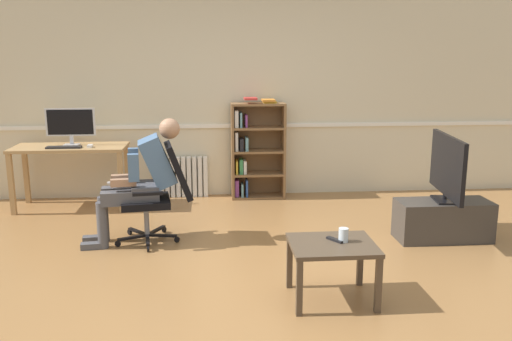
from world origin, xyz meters
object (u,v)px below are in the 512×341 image
object	(u,v)px
computer_desk	(70,155)
spare_remote	(335,240)
imac_monitor	(70,124)
tv_screen	(447,167)
coffee_table	(332,252)
drinking_glass	(343,235)
keyboard	(64,147)
office_chair	(161,189)
bookshelf	(255,150)
person_seated	(141,178)
tv_stand	(443,220)
computer_mouse	(90,146)
radiator	(181,177)

from	to	relation	value
computer_desk	spare_remote	xyz separation A→B (m)	(2.59, -2.70, -0.19)
imac_monitor	tv_screen	bearing A→B (deg)	-21.73
tv_screen	coffee_table	world-z (taller)	tv_screen
drinking_glass	spare_remote	size ratio (longest dim) A/B	0.70
keyboard	office_chair	xyz separation A→B (m)	(1.21, -1.15, -0.24)
bookshelf	office_chair	world-z (taller)	bookshelf
person_seated	computer_desk	bearing A→B (deg)	-150.32
imac_monitor	tv_stand	bearing A→B (deg)	-21.74
keyboard	office_chair	world-z (taller)	office_chair
tv_screen	spare_remote	size ratio (longest dim) A/B	6.58
coffee_table	keyboard	bearing A→B (deg)	134.96
computer_mouse	spare_remote	distance (m)	3.49
computer_mouse	radiator	xyz separation A→B (m)	(1.02, 0.51, -0.51)
computer_mouse	radiator	bearing A→B (deg)	26.61
bookshelf	radiator	world-z (taller)	bookshelf
office_chair	person_seated	distance (m)	0.22
tv_stand	drinking_glass	xyz separation A→B (m)	(-1.33, -1.21, 0.30)
computer_desk	keyboard	size ratio (longest dim) A/B	3.35
tv_stand	drinking_glass	size ratio (longest dim) A/B	8.79
tv_stand	person_seated	bearing A→B (deg)	176.39
bookshelf	imac_monitor	bearing A→B (deg)	-174.50
bookshelf	tv_stand	bearing A→B (deg)	-45.88
computer_mouse	imac_monitor	bearing A→B (deg)	142.23
office_chair	tv_stand	bearing A→B (deg)	78.27
imac_monitor	person_seated	distance (m)	1.75
computer_mouse	spare_remote	size ratio (longest dim) A/B	0.67
bookshelf	tv_screen	xyz separation A→B (m)	(1.75, -1.80, 0.12)
bookshelf	coffee_table	world-z (taller)	bookshelf
keyboard	person_seated	xyz separation A→B (m)	(1.03, -1.18, -0.11)
computer_desk	radiator	bearing A→B (deg)	16.93
computer_desk	person_seated	bearing A→B (deg)	-52.90
keyboard	bookshelf	world-z (taller)	bookshelf
computer_desk	office_chair	distance (m)	1.75
computer_desk	person_seated	world-z (taller)	person_seated
radiator	tv_screen	size ratio (longest dim) A/B	0.70
computer_mouse	coffee_table	size ratio (longest dim) A/B	0.16
office_chair	tv_stand	size ratio (longest dim) A/B	1.06
office_chair	coffee_table	world-z (taller)	office_chair
computer_mouse	drinking_glass	xyz separation A→B (m)	(2.39, -2.60, -0.27)
keyboard	computer_mouse	distance (m)	0.30
computer_mouse	spare_remote	bearing A→B (deg)	-47.86
spare_remote	tv_stand	bearing A→B (deg)	-173.89
imac_monitor	tv_screen	world-z (taller)	imac_monitor
radiator	keyboard	bearing A→B (deg)	-158.02
keyboard	person_seated	bearing A→B (deg)	-48.87
keyboard	spare_remote	bearing A→B (deg)	-44.23
bookshelf	coffee_table	bearing A→B (deg)	-83.79
spare_remote	coffee_table	bearing A→B (deg)	24.23
person_seated	tv_screen	size ratio (longest dim) A/B	1.24
imac_monitor	tv_stand	xyz separation A→B (m)	(3.97, -1.58, -0.81)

